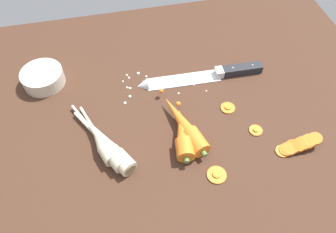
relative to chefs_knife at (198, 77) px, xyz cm
name	(u,v)px	position (x,y,z in cm)	size (l,w,h in cm)	color
ground_plane	(166,119)	(-11.20, -10.14, -2.65)	(120.00, 90.00, 4.00)	#42281C
chefs_knife	(198,77)	(0.00, 0.00, 0.00)	(34.79, 5.01, 4.18)	silver
whole_carrot	(185,126)	(-8.07, -16.06, 1.45)	(8.80, 21.61, 4.20)	orange
whole_carrot_second	(183,135)	(-9.09, -18.52, 1.45)	(5.69, 17.13, 4.20)	orange
parsnip_front	(102,141)	(-27.55, -16.23, 1.33)	(8.65, 18.25, 4.00)	beige
parsnip_mid_left	(111,149)	(-25.89, -18.68, 1.33)	(13.12, 20.16, 4.00)	beige
parsnip_mid_right	(105,144)	(-26.97, -17.17, 1.33)	(12.40, 21.38, 4.00)	beige
carrot_slice_stack	(298,145)	(16.19, -26.49, 0.68)	(10.84, 3.67, 3.25)	orange
carrot_slice_stray_near	(217,175)	(-4.04, -29.14, -0.29)	(4.33, 4.33, 0.70)	orange
carrot_slice_stray_mid	(256,130)	(8.76, -19.84, -0.29)	(3.21, 3.21, 0.70)	orange
carrot_slice_stray_far	(228,107)	(4.43, -11.79, -0.29)	(3.69, 3.69, 0.70)	orange
prep_bowl	(43,77)	(-40.96, 7.34, 1.50)	(11.00, 11.00, 4.00)	beige
mince_crumbs	(150,84)	(-13.52, 0.25, -0.27)	(22.33, 11.03, 0.88)	silver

